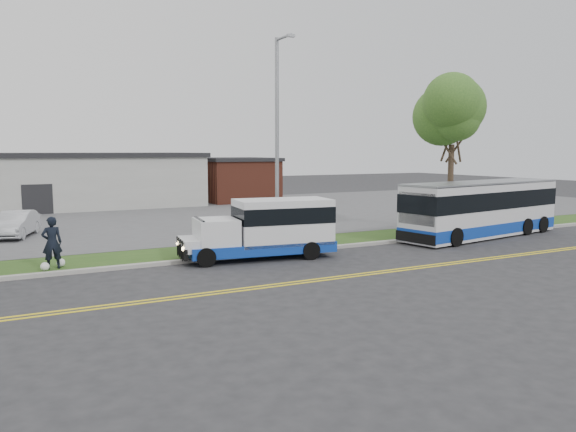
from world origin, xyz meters
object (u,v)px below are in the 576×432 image
shuttle_bus (268,227)px  transit_bus (482,209)px  pedestrian (52,243)px  parked_car_a (16,224)px  streetlight_near (278,135)px  tree_east (452,120)px

shuttle_bus → transit_bus: 12.50m
pedestrian → parked_car_a: 9.42m
streetlight_near → transit_bus: bearing=-11.0°
tree_east → pedestrian: tree_east is taller
streetlight_near → pedestrian: streetlight_near is taller
transit_bus → parked_car_a: bearing=144.9°
tree_east → streetlight_near: bearing=-178.6°
shuttle_bus → parked_car_a: bearing=138.4°
streetlight_near → tree_east: bearing=1.4°
streetlight_near → parked_car_a: bearing=141.6°
shuttle_bus → parked_car_a: 14.17m
shuttle_bus → transit_bus: bearing=8.2°
shuttle_bus → transit_bus: (12.50, 0.08, 0.15)m
tree_east → parked_car_a: size_ratio=2.05×
pedestrian → streetlight_near: bearing=-176.7°
shuttle_bus → parked_car_a: shuttle_bus is taller
transit_bus → streetlight_near: bearing=160.1°
transit_bus → pedestrian: bearing=167.5°
parked_car_a → pedestrian: bearing=-66.1°
tree_east → transit_bus: 5.31m
streetlight_near → pedestrian: bearing=-175.2°
transit_bus → parked_car_a: size_ratio=2.63×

